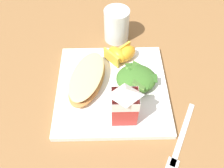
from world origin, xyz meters
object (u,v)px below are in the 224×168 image
Objects in this scene: white_plate at (112,88)px; orange_wedge_middle at (116,55)px; milk_carton at (125,103)px; metal_fork at (180,142)px; orange_wedge_front at (126,53)px; cheesy_pizza_bread at (87,79)px; green_salad_pile at (136,78)px; drinking_clear_cup at (117,25)px.

white_plate is 4.07× the size of orange_wedge_middle.
white_plate is at bearing -74.36° from milk_carton.
orange_wedge_front is at bearing -66.33° from metal_fork.
orange_wedge_front is at bearing -112.62° from white_plate.
cheesy_pizza_bread is 0.27m from metal_fork.
cheesy_pizza_bread is 0.12m from green_salad_pile.
orange_wedge_middle is at bearing 11.77° from orange_wedge_front.
orange_wedge_middle is at bearing 88.05° from drinking_clear_cup.
green_salad_pile reaches higher than metal_fork.
cheesy_pizza_bread is at bearing 67.09° from drinking_clear_cup.
green_salad_pile reaches higher than cheesy_pizza_bread.
cheesy_pizza_bread is 0.14m from milk_carton.
metal_fork is (-0.21, 0.16, -0.03)m from cheesy_pizza_bread.
metal_fork is (-0.13, 0.24, -0.03)m from orange_wedge_middle.
white_plate is 0.12m from milk_carton.
orange_wedge_front is 0.69× the size of drinking_clear_cup.
drinking_clear_cup is (-0.08, -0.19, 0.02)m from cheesy_pizza_bread.
drinking_clear_cup reaches higher than cheesy_pizza_bread.
drinking_clear_cup is at bearing -69.55° from metal_fork.
green_salad_pile is at bearing -172.25° from white_plate.
green_salad_pile is 0.09m from orange_wedge_front.
milk_carton is at bearing 105.64° from white_plate.
metal_fork is at bearing 154.76° from milk_carton.
green_salad_pile is 0.57× the size of metal_fork.
drinking_clear_cup reaches higher than green_salad_pile.
green_salad_pile is 0.10m from orange_wedge_middle.
cheesy_pizza_bread is 0.11m from orange_wedge_middle.
drinking_clear_cup is at bearing -91.95° from orange_wedge_middle.
green_salad_pile is 1.47× the size of orange_wedge_middle.
cheesy_pizza_bread is 1.84× the size of green_salad_pile.
green_salad_pile is 0.20m from drinking_clear_cup.
orange_wedge_front is (-0.04, -0.10, 0.03)m from white_plate.
green_salad_pile is at bearing -60.87° from metal_fork.
metal_fork is 1.76× the size of drinking_clear_cup.
orange_wedge_front is at bearing 102.30° from drinking_clear_cup.
cheesy_pizza_bread is (0.06, -0.01, 0.03)m from white_plate.
white_plate is 0.21m from metal_fork.
metal_fork is at bearing 119.13° from green_salad_pile.
metal_fork is (-0.11, 0.25, -0.03)m from orange_wedge_front.
green_salad_pile is 1.47× the size of orange_wedge_front.
green_salad_pile reaches higher than orange_wedge_middle.
orange_wedge_middle is (-0.01, -0.09, 0.03)m from white_plate.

